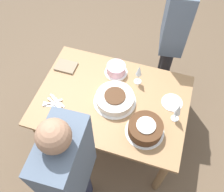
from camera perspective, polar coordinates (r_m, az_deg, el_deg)
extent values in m
plane|color=brown|center=(2.82, 0.00, -9.20)|extent=(12.00, 12.00, 0.00)
cube|color=#9E754C|center=(2.16, 0.00, -0.95)|extent=(1.30, 0.92, 0.03)
cylinder|color=brown|center=(2.50, -15.63, -9.43)|extent=(0.07, 0.07, 0.73)
cylinder|color=brown|center=(2.33, 11.20, -17.42)|extent=(0.07, 0.07, 0.73)
cylinder|color=brown|center=(2.82, -8.84, 4.11)|extent=(0.07, 0.07, 0.73)
cylinder|color=brown|center=(2.67, 14.39, -1.85)|extent=(0.07, 0.07, 0.73)
cylinder|color=white|center=(2.13, 0.65, -1.16)|extent=(0.36, 0.36, 0.01)
cylinder|color=white|center=(2.10, 0.66, -0.58)|extent=(0.32, 0.32, 0.07)
cylinder|color=#4C2D19|center=(2.06, 0.67, 0.07)|extent=(0.18, 0.18, 0.01)
cylinder|color=white|center=(2.01, 7.46, -8.02)|extent=(0.31, 0.31, 0.01)
cylinder|color=#4C2D19|center=(1.97, 7.62, -7.36)|extent=(0.27, 0.27, 0.10)
cylinder|color=white|center=(1.92, 7.80, -6.63)|extent=(0.15, 0.15, 0.01)
cylinder|color=white|center=(2.32, 0.93, 5.49)|extent=(0.21, 0.21, 0.01)
cylinder|color=#E5B2C6|center=(2.28, 0.95, 6.23)|extent=(0.17, 0.17, 0.09)
cylinder|color=silver|center=(2.27, 5.86, 3.35)|extent=(0.07, 0.07, 0.00)
cylinder|color=silver|center=(2.23, 5.98, 4.16)|extent=(0.01, 0.01, 0.10)
cone|color=silver|center=(2.15, 6.22, 5.85)|extent=(0.05, 0.05, 0.11)
cylinder|color=silver|center=(2.11, 14.14, -4.95)|extent=(0.06, 0.06, 0.00)
cylinder|color=silver|center=(2.08, 14.38, -4.38)|extent=(0.01, 0.01, 0.08)
cone|color=silver|center=(1.99, 15.00, -2.91)|extent=(0.05, 0.05, 0.13)
cylinder|color=silver|center=(2.19, 13.54, -1.43)|extent=(0.18, 0.18, 0.01)
cube|color=silver|center=(2.17, -13.32, -2.19)|extent=(0.17, 0.07, 0.00)
cube|color=silver|center=(2.18, -12.22, -1.14)|extent=(0.16, 0.09, 0.00)
cube|color=silver|center=(2.18, -12.82, -1.11)|extent=(0.14, 0.11, 0.00)
cube|color=silver|center=(2.17, -13.36, -1.81)|extent=(0.17, 0.03, 0.00)
cube|color=silver|center=(2.18, -13.48, -1.39)|extent=(0.14, 0.11, 0.00)
cube|color=silver|center=(2.16, -12.98, -1.69)|extent=(0.16, 0.08, 0.00)
cube|color=gray|center=(2.40, -10.47, 6.69)|extent=(0.19, 0.14, 0.02)
cylinder|color=#2D334C|center=(2.28, -6.51, -18.28)|extent=(0.11, 0.11, 0.77)
cube|color=slate|center=(1.59, -10.31, -15.14)|extent=(0.24, 0.41, 0.64)
sphere|color=#997056|center=(1.21, -13.20, -8.96)|extent=(0.18, 0.18, 0.18)
cylinder|color=#232328|center=(3.00, 11.86, 8.14)|extent=(0.11, 0.11, 0.76)
cylinder|color=#232328|center=(2.86, 11.63, 4.91)|extent=(0.11, 0.11, 0.76)
cube|color=slate|center=(2.45, 14.64, 17.07)|extent=(0.27, 0.43, 0.63)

